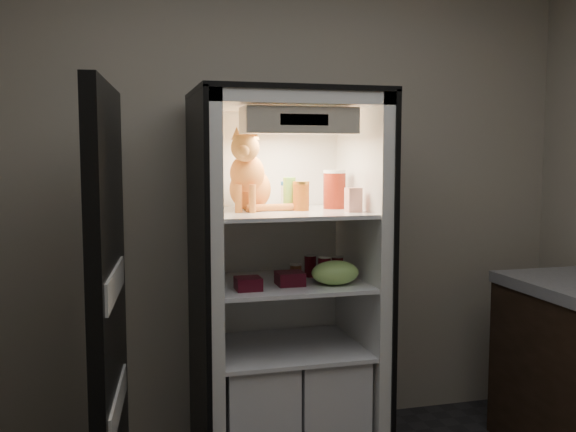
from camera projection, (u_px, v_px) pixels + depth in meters
name	position (u px, v px, depth m)	size (l,w,h in m)	color
room_shell	(404.00, 137.00, 1.85)	(3.60, 3.60, 3.60)	white
refrigerator	(284.00, 307.00, 3.26)	(0.90, 0.72, 1.88)	white
fridge_door	(109.00, 313.00, 2.64)	(0.14, 0.87, 1.85)	black
tabby_cat	(249.00, 179.00, 3.16)	(0.34, 0.41, 0.41)	orange
parmesan_shaker	(289.00, 194.00, 3.20)	(0.06, 0.06, 0.16)	green
mayo_tub	(290.00, 195.00, 3.32)	(0.10, 0.10, 0.14)	white
salsa_jar	(301.00, 196.00, 3.16)	(0.08, 0.08, 0.14)	maroon
pepper_jar	(334.00, 189.00, 3.28)	(0.12, 0.12, 0.20)	#A12A15
cream_carton	(353.00, 200.00, 3.09)	(0.07, 0.07, 0.12)	white
soda_can_a	(310.00, 266.00, 3.29)	(0.06, 0.06, 0.11)	black
soda_can_b	(337.00, 267.00, 3.25)	(0.06, 0.06, 0.11)	black
soda_can_c	(324.00, 269.00, 3.18)	(0.07, 0.07, 0.12)	black
condiment_jar	(296.00, 271.00, 3.22)	(0.06, 0.06, 0.08)	#582E19
grape_bag	(335.00, 273.00, 3.09)	(0.23, 0.17, 0.12)	#90C059
berry_box_left	(248.00, 284.00, 2.97)	(0.12, 0.12, 0.06)	#4C0C15
berry_box_right	(290.00, 278.00, 3.08)	(0.13, 0.13, 0.06)	#4C0C15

